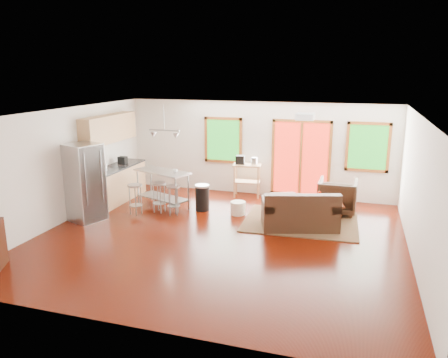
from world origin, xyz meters
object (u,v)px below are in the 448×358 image
(armchair, at_px, (337,194))
(loveseat, at_px, (300,214))
(island, at_px, (162,182))
(ottoman, at_px, (285,204))
(refrigerator, at_px, (85,182))
(kitchen_cart, at_px, (246,169))
(rug, at_px, (300,222))
(coffee_table, at_px, (319,205))

(armchair, bearing_deg, loveseat, 63.33)
(island, bearing_deg, loveseat, -8.75)
(loveseat, relative_size, ottoman, 2.88)
(refrigerator, bearing_deg, island, 67.03)
(island, height_order, kitchen_cart, kitchen_cart)
(ottoman, height_order, refrigerator, refrigerator)
(rug, xyz_separation_m, kitchen_cart, (-1.74, 1.71, 0.78))
(refrigerator, bearing_deg, ottoman, 43.26)
(rug, height_order, coffee_table, coffee_table)
(loveseat, bearing_deg, kitchen_cart, 113.48)
(coffee_table, bearing_deg, loveseat, -117.21)
(coffee_table, distance_m, ottoman, 0.94)
(armchair, bearing_deg, coffee_table, 62.67)
(rug, distance_m, island, 3.60)
(refrigerator, distance_m, island, 1.94)
(armchair, distance_m, refrigerator, 6.05)
(loveseat, distance_m, kitchen_cart, 2.78)
(coffee_table, relative_size, ottoman, 1.86)
(rug, relative_size, refrigerator, 1.42)
(island, bearing_deg, kitchen_cart, 40.78)
(armchair, relative_size, kitchen_cart, 0.80)
(ottoman, bearing_deg, armchair, 14.99)
(ottoman, relative_size, refrigerator, 0.35)
(loveseat, bearing_deg, armchair, 45.62)
(loveseat, bearing_deg, rug, 76.77)
(armchair, height_order, ottoman, armchair)
(coffee_table, bearing_deg, rug, -141.80)
(coffee_table, xyz_separation_m, armchair, (0.37, 0.68, 0.10))
(ottoman, bearing_deg, rug, -54.04)
(ottoman, bearing_deg, loveseat, -64.68)
(loveseat, relative_size, island, 1.13)
(loveseat, relative_size, coffee_table, 1.55)
(kitchen_cart, bearing_deg, island, -139.22)
(loveseat, height_order, coffee_table, loveseat)
(island, xyz_separation_m, kitchen_cart, (1.80, 1.55, 0.14))
(refrigerator, height_order, island, refrigerator)
(loveseat, xyz_separation_m, kitchen_cart, (-1.76, 2.10, 0.44))
(island, relative_size, kitchen_cart, 1.40)
(kitchen_cart, bearing_deg, refrigerator, -136.18)
(rug, distance_m, coffee_table, 0.60)
(rug, xyz_separation_m, coffee_table, (0.38, 0.30, 0.35))
(rug, distance_m, refrigerator, 5.09)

